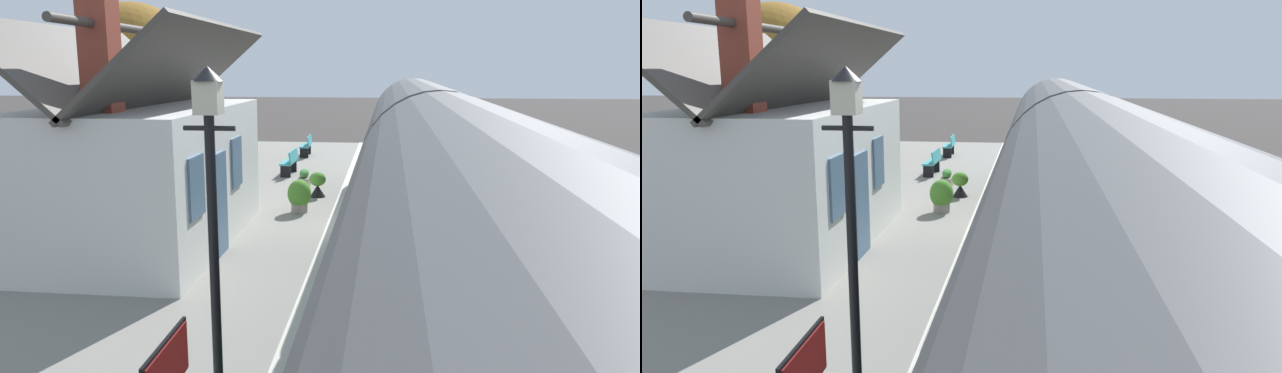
# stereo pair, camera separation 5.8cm
# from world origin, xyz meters

# --- Properties ---
(ground_plane) EXTENTS (160.00, 160.00, 0.00)m
(ground_plane) POSITION_xyz_m (0.00, 0.00, 0.00)
(ground_plane) COLOR #383330
(platform) EXTENTS (32.00, 6.31, 0.91)m
(platform) POSITION_xyz_m (0.00, 4.15, 0.46)
(platform) COLOR gray
(platform) RESTS_ON ground
(platform_edge_coping) EXTENTS (32.00, 0.36, 0.02)m
(platform_edge_coping) POSITION_xyz_m (0.00, 1.18, 0.92)
(platform_edge_coping) COLOR beige
(platform_edge_coping) RESTS_ON platform
(rail_near) EXTENTS (52.00, 0.08, 0.14)m
(rail_near) POSITION_xyz_m (0.00, -1.62, 0.07)
(rail_near) COLOR gray
(rail_near) RESTS_ON ground
(rail_far) EXTENTS (52.00, 0.08, 0.14)m
(rail_far) POSITION_xyz_m (0.00, -0.18, 0.07)
(rail_far) COLOR gray
(rail_far) RESTS_ON ground
(train) EXTENTS (21.22, 2.73, 4.32)m
(train) POSITION_xyz_m (-3.79, -0.90, 2.22)
(train) COLOR black
(train) RESTS_ON ground
(station_building) EXTENTS (6.58, 3.79, 5.50)m
(station_building) POSITION_xyz_m (-1.98, 5.05, 2.54)
(station_building) COLOR white
(station_building) RESTS_ON platform
(bench_near_building) EXTENTS (1.41, 0.48, 0.88)m
(bench_near_building) POSITION_xyz_m (11.18, 3.39, 1.39)
(bench_near_building) COLOR teal
(bench_near_building) RESTS_ON platform
(bench_platform_end) EXTENTS (1.41, 0.48, 0.88)m
(bench_platform_end) POSITION_xyz_m (6.64, 3.36, 1.39)
(bench_platform_end) COLOR teal
(bench_platform_end) RESTS_ON platform
(planter_corner_building) EXTENTS (0.49, 0.49, 0.74)m
(planter_corner_building) POSITION_xyz_m (3.10, 1.96, 1.28)
(planter_corner_building) COLOR black
(planter_corner_building) RESTS_ON platform
(planter_bench_right) EXTENTS (0.63, 0.63, 0.88)m
(planter_bench_right) POSITION_xyz_m (1.14, 2.21, 1.36)
(planter_bench_right) COLOR gray
(planter_bench_right) RESTS_ON platform
(planter_edge_far) EXTENTS (0.75, 0.32, 0.59)m
(planter_edge_far) POSITION_xyz_m (4.47, 2.55, 1.19)
(planter_edge_far) COLOR gray
(planter_edge_far) RESTS_ON platform
(planter_bench_left) EXTENTS (0.50, 0.50, 0.77)m
(planter_bench_left) POSITION_xyz_m (9.81, 6.15, 1.32)
(planter_bench_left) COLOR gray
(planter_bench_left) RESTS_ON platform
(planter_by_door) EXTENTS (0.70, 0.32, 0.57)m
(planter_by_door) POSITION_xyz_m (11.01, 6.33, 1.19)
(planter_by_door) COLOR #9E5138
(planter_by_door) RESTS_ON platform
(lamp_post_platform) EXTENTS (0.32, 0.50, 3.78)m
(lamp_post_platform) POSITION_xyz_m (-8.46, 1.62, 3.54)
(lamp_post_platform) COLOR black
(lamp_post_platform) RESTS_ON platform
(tree_far_left) EXTENTS (5.14, 5.19, 7.24)m
(tree_far_left) POSITION_xyz_m (9.46, 10.21, 4.53)
(tree_far_left) COLOR #4C3828
(tree_far_left) RESTS_ON ground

